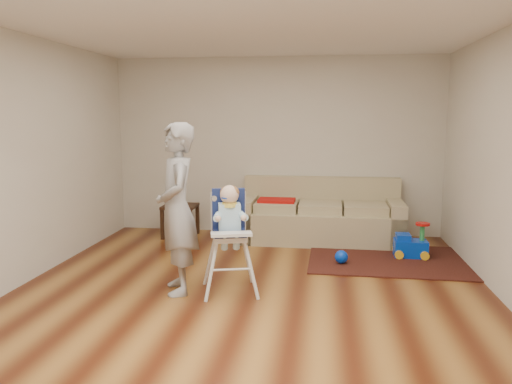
# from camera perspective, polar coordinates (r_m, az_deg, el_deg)

# --- Properties ---
(ground) EXTENTS (5.50, 5.50, 0.00)m
(ground) POSITION_cam_1_polar(r_m,az_deg,el_deg) (5.28, -0.59, -11.46)
(ground) COLOR #441A0B
(ground) RESTS_ON ground
(room_envelope) EXTENTS (5.04, 5.52, 2.72)m
(room_envelope) POSITION_cam_1_polar(r_m,az_deg,el_deg) (5.47, 0.18, 9.29)
(room_envelope) COLOR beige
(room_envelope) RESTS_ON ground
(sofa) EXTENTS (2.35, 0.99, 0.90)m
(sofa) POSITION_cam_1_polar(r_m,az_deg,el_deg) (7.33, 7.35, -2.10)
(sofa) COLOR tan
(sofa) RESTS_ON ground
(side_table) EXTENTS (0.49, 0.49, 0.49)m
(side_table) POSITION_cam_1_polar(r_m,az_deg,el_deg) (7.65, -8.64, -3.26)
(side_table) COLOR black
(side_table) RESTS_ON ground
(area_rug) EXTENTS (1.98, 1.51, 0.02)m
(area_rug) POSITION_cam_1_polar(r_m,az_deg,el_deg) (6.61, 14.73, -7.47)
(area_rug) COLOR black
(area_rug) RESTS_ON ground
(ride_on_toy) EXTENTS (0.42, 0.30, 0.45)m
(ride_on_toy) POSITION_cam_1_polar(r_m,az_deg,el_deg) (6.75, 17.28, -5.19)
(ride_on_toy) COLOR #0737CC
(ride_on_toy) RESTS_ON area_rug
(toy_ball) EXTENTS (0.16, 0.16, 0.16)m
(toy_ball) POSITION_cam_1_polar(r_m,az_deg,el_deg) (6.28, 9.73, -7.32)
(toy_ball) COLOR #0737CC
(toy_ball) RESTS_ON area_rug
(high_chair) EXTENTS (0.64, 0.64, 1.13)m
(high_chair) POSITION_cam_1_polar(r_m,az_deg,el_deg) (5.16, -3.01, -5.59)
(high_chair) COLOR silver
(high_chair) RESTS_ON ground
(adult) EXTENTS (0.63, 0.75, 1.76)m
(adult) POSITION_cam_1_polar(r_m,az_deg,el_deg) (5.16, -9.02, -1.91)
(adult) COLOR gray
(adult) RESTS_ON ground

